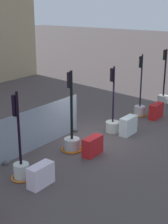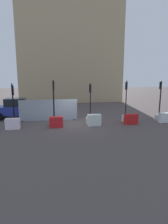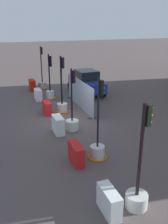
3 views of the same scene
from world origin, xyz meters
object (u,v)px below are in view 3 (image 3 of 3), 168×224
at_px(construction_barrier_5, 109,202).
at_px(construction_barrier_2, 47,108).
at_px(traffic_light_0, 42,84).
at_px(traffic_light_5, 138,190).
at_px(traffic_light_3, 72,120).
at_px(construction_barrier_3, 58,125).
at_px(car_blue_estate, 86,82).
at_px(traffic_light_4, 98,146).
at_px(traffic_light_2, 62,103).
at_px(construction_barrier_4, 76,154).
at_px(construction_barrier_1, 38,95).
at_px(construction_barrier_0, 32,85).
at_px(traffic_light_1, 50,91).

bearing_deg(construction_barrier_5, construction_barrier_2, 179.92).
distance_m(traffic_light_0, traffic_light_5, 15.18).
distance_m(traffic_light_3, construction_barrier_3, 0.82).
xyz_separation_m(traffic_light_5, car_blue_estate, (-12.66, 3.04, 0.29)).
bearing_deg(construction_barrier_5, traffic_light_4, 163.28).
height_order(traffic_light_3, construction_barrier_3, traffic_light_3).
bearing_deg(traffic_light_2, construction_barrier_5, -6.36).
bearing_deg(construction_barrier_3, construction_barrier_4, -0.40).
xyz_separation_m(traffic_light_2, construction_barrier_2, (0.14, -1.00, -0.14)).
xyz_separation_m(construction_barrier_1, construction_barrier_5, (12.09, -0.00, 0.01)).
bearing_deg(traffic_light_4, traffic_light_2, 179.17).
bearing_deg(construction_barrier_3, construction_barrier_2, 179.32).
bearing_deg(traffic_light_3, construction_barrier_1, -172.48).
bearing_deg(traffic_light_2, construction_barrier_4, -9.84).
height_order(traffic_light_0, construction_barrier_5, traffic_light_0).
bearing_deg(construction_barrier_4, traffic_light_0, 175.51).
distance_m(traffic_light_5, car_blue_estate, 13.03).
height_order(construction_barrier_2, car_blue_estate, car_blue_estate).
bearing_deg(traffic_light_5, construction_barrier_2, -174.24).
bearing_deg(construction_barrier_0, traffic_light_1, 17.78).
bearing_deg(traffic_light_5, traffic_light_1, 180.00).
relative_size(construction_barrier_4, car_blue_estate, 0.26).
distance_m(traffic_light_3, car_blue_estate, 7.18).
distance_m(traffic_light_2, traffic_light_4, 6.02).
relative_size(traffic_light_2, traffic_light_4, 1.01).
bearing_deg(car_blue_estate, traffic_light_1, -81.34).
bearing_deg(construction_barrier_1, traffic_light_2, 18.76).
height_order(traffic_light_0, traffic_light_1, traffic_light_0).
height_order(traffic_light_5, construction_barrier_3, traffic_light_5).
distance_m(traffic_light_1, traffic_light_5, 12.20).
height_order(construction_barrier_2, construction_barrier_5, construction_barrier_5).
xyz_separation_m(traffic_light_3, construction_barrier_3, (0.16, -0.80, -0.09)).
xyz_separation_m(traffic_light_1, construction_barrier_4, (9.15, -0.97, -0.16)).
distance_m(traffic_light_1, construction_barrier_4, 9.20).
distance_m(traffic_light_2, construction_barrier_1, 3.15).
distance_m(traffic_light_5, construction_barrier_2, 9.07).
bearing_deg(traffic_light_2, traffic_light_3, -4.61).
bearing_deg(traffic_light_5, traffic_light_4, 179.89).
relative_size(traffic_light_4, construction_barrier_1, 3.46).
distance_m(traffic_light_3, traffic_light_4, 3.11).
bearing_deg(car_blue_estate, construction_barrier_2, -47.31).
xyz_separation_m(construction_barrier_1, construction_barrier_2, (3.12, 0.01, 0.00)).
relative_size(construction_barrier_0, construction_barrier_3, 1.05).
bearing_deg(traffic_light_3, car_blue_estate, 153.63).
height_order(traffic_light_3, traffic_light_4, traffic_light_4).
xyz_separation_m(traffic_light_0, car_blue_estate, (2.52, 3.06, 0.44)).
xyz_separation_m(traffic_light_1, traffic_light_2, (3.04, 0.09, -0.03)).
bearing_deg(construction_barrier_0, construction_barrier_5, -0.07).
relative_size(traffic_light_1, traffic_light_2, 0.94).
xyz_separation_m(construction_barrier_5, car_blue_estate, (-12.61, 3.96, 0.49)).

